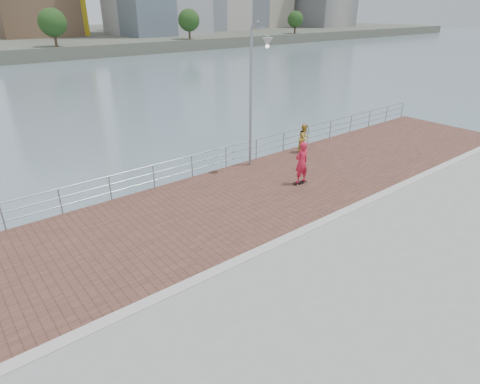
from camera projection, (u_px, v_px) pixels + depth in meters
water at (274, 290)px, 14.91m from camera, size 400.00×400.00×0.00m
seawall at (400, 352)px, 10.95m from camera, size 40.00×24.00×2.00m
brick_lane at (216, 207)px, 16.60m from camera, size 40.00×6.80×0.02m
curb at (276, 244)px, 14.05m from camera, size 40.00×0.40×0.06m
guardrail at (173, 169)px, 18.72m from camera, size 39.06×0.06×1.13m
street_lamp at (258, 73)px, 18.74m from camera, size 0.49×1.42×6.68m
skateboard at (300, 182)px, 18.78m from camera, size 0.73×0.25×0.08m
skateboarder at (302, 162)px, 18.36m from camera, size 0.75×0.53×1.96m
bystander at (304, 138)px, 22.49m from camera, size 0.93×0.81×1.65m
shoreline_trees at (19, 26)px, 71.92m from camera, size 144.40×5.13×6.84m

